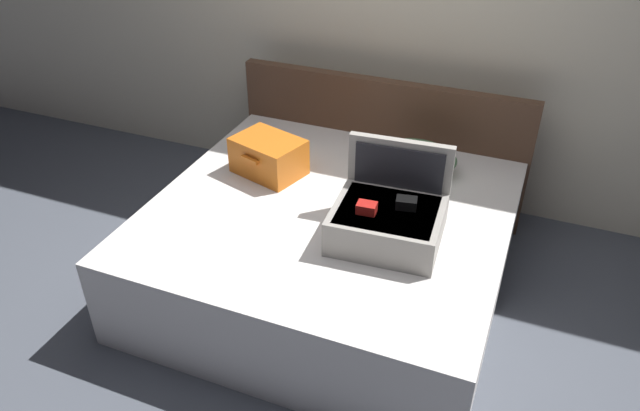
% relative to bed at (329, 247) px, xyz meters
% --- Properties ---
extents(ground_plane, '(12.00, 12.00, 0.00)m').
position_rel_bed_xyz_m(ground_plane, '(0.00, -0.40, -0.27)').
color(ground_plane, '#4C515B').
extents(back_wall, '(8.00, 0.10, 2.60)m').
position_rel_bed_xyz_m(back_wall, '(0.00, 1.25, 1.03)').
color(back_wall, beige).
rests_on(back_wall, ground).
extents(bed, '(1.92, 1.84, 0.54)m').
position_rel_bed_xyz_m(bed, '(0.00, 0.00, 0.00)').
color(bed, silver).
rests_on(bed, ground).
extents(headboard, '(1.96, 0.08, 0.93)m').
position_rel_bed_xyz_m(headboard, '(0.00, 0.96, 0.19)').
color(headboard, '#4C3323').
rests_on(headboard, ground).
extents(hard_case_large, '(0.57, 0.53, 0.45)m').
position_rel_bed_xyz_m(hard_case_large, '(0.37, -0.14, 0.39)').
color(hard_case_large, gray).
rests_on(hard_case_large, bed).
extents(hard_case_medium, '(0.46, 0.39, 0.22)m').
position_rel_bed_xyz_m(hard_case_medium, '(-0.48, 0.23, 0.38)').
color(hard_case_medium, '#D16619').
rests_on(hard_case_medium, bed).
extents(pillow_near_headboard, '(0.48, 0.30, 0.20)m').
position_rel_bed_xyz_m(pillow_near_headboard, '(0.34, 0.57, 0.37)').
color(pillow_near_headboard, '#4C724C').
rests_on(pillow_near_headboard, bed).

